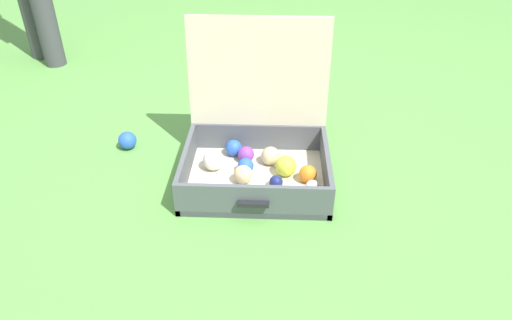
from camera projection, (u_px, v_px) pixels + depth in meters
name	position (u px, v px, depth m)	size (l,w,h in m)	color
ground_plane	(262.00, 179.00, 1.88)	(16.00, 16.00, 0.00)	#569342
open_suitcase	(257.00, 147.00, 1.85)	(0.56, 0.51, 0.58)	beige
stray_ball_on_grass	(127.00, 140.00, 2.05)	(0.08, 0.08, 0.08)	blue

